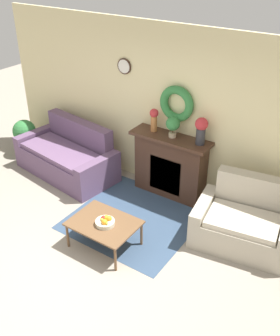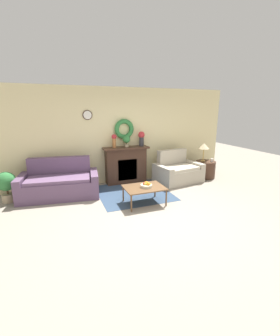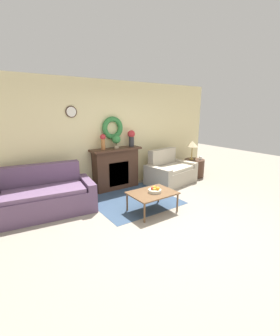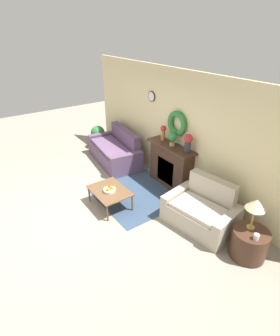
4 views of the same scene
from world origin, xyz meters
name	(u,v)px [view 4 (image 4 of 4)]	position (x,y,z in m)	size (l,w,h in m)	color
ground_plane	(83,216)	(0.00, 0.00, 0.00)	(16.00, 16.00, 0.00)	gray
floor_rug	(138,194)	(0.02, 1.39, 0.00)	(1.80, 1.78, 0.01)	#334760
wall_back	(176,130)	(0.00, 2.49, 1.36)	(6.80, 0.19, 2.70)	beige
fireplace	(171,165)	(0.10, 2.28, 0.54)	(1.31, 0.41, 1.06)	#42281C
couch_left	(116,151)	(-1.76, 1.85, 0.32)	(1.97, 1.16, 0.93)	#604766
loveseat_right	(202,211)	(1.56, 1.82, 0.31)	(1.44, 1.06, 0.93)	#B2A893
coffee_table	(110,192)	(0.02, 0.65, 0.37)	(0.90, 0.68, 0.40)	brown
fruit_bowl	(110,190)	(0.06, 0.63, 0.45)	(0.26, 0.26, 0.12)	beige
side_table_by_loveseat	(249,243)	(2.59, 1.86, 0.26)	(0.60, 0.60, 0.53)	#42281C
table_lamp	(256,205)	(2.52, 1.92, 0.99)	(0.33, 0.33, 0.56)	#B28E42
mug	(256,237)	(2.73, 1.75, 0.57)	(0.09, 0.09, 0.10)	silver
vase_on_mantel_left	(163,132)	(-0.23, 2.29, 1.28)	(0.14, 0.14, 0.38)	#AD6B38
vase_on_mantel_right	(188,142)	(0.58, 2.29, 1.31)	(0.19, 0.19, 0.42)	#2D2D33
potted_plant_on_mantel	(173,137)	(0.12, 2.27, 1.27)	(0.22, 0.22, 0.33)	tan
potted_plant_floor_by_couch	(98,134)	(-2.91, 1.90, 0.44)	(0.44, 0.44, 0.72)	tan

